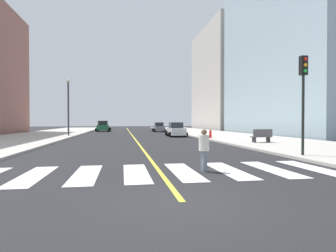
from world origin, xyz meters
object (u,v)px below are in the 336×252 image
(fire_hydrant, at_px, (210,134))
(street_lamp, at_px, (68,102))
(car_gray_third, at_px, (159,127))
(pedestrian_crossing, at_px, (204,148))
(traffic_light_near_corner, at_px, (303,86))
(park_bench, at_px, (262,136))
(car_green_nearest, at_px, (103,126))
(car_white_second, at_px, (176,130))

(fire_hydrant, xyz_separation_m, street_lamp, (-15.98, 8.10, 3.76))
(car_gray_third, xyz_separation_m, pedestrian_crossing, (-3.72, -41.79, 0.07))
(traffic_light_near_corner, relative_size, street_lamp, 0.73)
(pedestrian_crossing, bearing_deg, fire_hydrant, -23.79)
(park_bench, xyz_separation_m, fire_hydrant, (-2.29, 6.85, -0.11))
(car_green_nearest, relative_size, fire_hydrant, 5.19)
(car_gray_third, distance_m, traffic_light_near_corner, 38.89)
(fire_hydrant, relative_size, street_lamp, 0.13)
(car_green_nearest, bearing_deg, traffic_light_near_corner, -72.87)
(car_gray_third, bearing_deg, park_bench, 98.92)
(park_bench, bearing_deg, car_gray_third, 3.57)
(car_gray_third, height_order, pedestrian_crossing, car_gray_third)
(fire_hydrant, bearing_deg, street_lamp, 153.13)
(fire_hydrant, bearing_deg, car_gray_third, 96.26)
(traffic_light_near_corner, xyz_separation_m, pedestrian_crossing, (-6.29, -3.09, -2.89))
(car_white_second, distance_m, park_bench, 13.82)
(car_white_second, xyz_separation_m, pedestrian_crossing, (-3.69, -24.80, 0.05))
(car_green_nearest, distance_m, pedestrian_crossing, 45.84)
(car_gray_third, relative_size, traffic_light_near_corner, 0.76)
(street_lamp, bearing_deg, traffic_light_near_corner, -55.96)
(car_white_second, relative_size, pedestrian_crossing, 2.51)
(street_lamp, bearing_deg, car_white_second, -8.49)
(car_gray_third, bearing_deg, street_lamp, 47.85)
(car_white_second, height_order, fire_hydrant, car_white_second)
(pedestrian_crossing, bearing_deg, traffic_light_near_corner, -69.12)
(car_white_second, bearing_deg, car_green_nearest, -62.82)
(street_lamp, bearing_deg, car_gray_third, 48.10)
(car_gray_third, relative_size, pedestrian_crossing, 2.42)
(park_bench, bearing_deg, car_green_nearest, 18.77)
(traffic_light_near_corner, bearing_deg, fire_hydrant, -89.87)
(car_green_nearest, xyz_separation_m, park_bench, (15.18, -33.50, -0.28))
(car_gray_third, bearing_deg, pedestrian_crossing, 84.66)
(car_green_nearest, xyz_separation_m, car_white_second, (10.32, -20.56, -0.12))
(car_green_nearest, relative_size, traffic_light_near_corner, 0.89)
(park_bench, bearing_deg, street_lamp, 45.13)
(car_white_second, distance_m, fire_hydrant, 6.62)
(car_green_nearest, xyz_separation_m, pedestrian_crossing, (6.62, -45.36, -0.07))
(car_gray_third, relative_size, street_lamp, 0.55)
(park_bench, bearing_deg, fire_hydrant, 12.93)
(car_gray_third, bearing_deg, traffic_light_near_corner, 93.55)
(traffic_light_near_corner, distance_m, pedestrian_crossing, 7.58)
(pedestrian_crossing, relative_size, street_lamp, 0.23)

